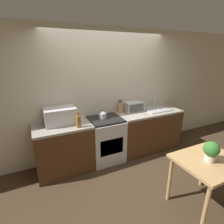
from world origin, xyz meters
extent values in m
plane|color=#3D2D1E|center=(0.00, 0.00, 0.00)|extent=(16.00, 16.00, 0.00)
cube|color=beige|center=(0.00, 1.22, 1.30)|extent=(10.00, 0.06, 2.60)
cube|color=#4C2D19|center=(-1.05, 0.88, 0.43)|extent=(1.00, 0.62, 0.86)
cube|color=#9E998E|center=(-1.05, 0.88, 0.88)|extent=(1.00, 0.62, 0.04)
cube|color=#4C2D19|center=(0.83, 0.88, 0.43)|extent=(1.44, 0.62, 0.86)
cube|color=#9E998E|center=(0.83, 0.88, 0.88)|extent=(1.44, 0.62, 0.04)
cube|color=silver|center=(-0.22, 0.88, 0.43)|extent=(0.66, 0.62, 0.86)
cube|color=black|center=(-0.22, 0.88, 0.88)|extent=(0.63, 0.57, 0.04)
cube|color=black|center=(-0.22, 0.58, 0.43)|extent=(0.47, 0.02, 0.32)
cylinder|color=#B7B7BC|center=(-0.26, 0.92, 0.95)|extent=(0.15, 0.15, 0.11)
cone|color=#B7B7BC|center=(-0.26, 0.92, 1.03)|extent=(0.14, 0.14, 0.05)
sphere|color=black|center=(-0.26, 0.92, 1.06)|extent=(0.03, 0.03, 0.03)
cube|color=silver|center=(-1.05, 0.99, 1.05)|extent=(0.55, 0.36, 0.30)
cube|color=black|center=(-1.05, 0.82, 1.05)|extent=(0.48, 0.01, 0.24)
cylinder|color=olive|center=(-0.80, 0.69, 1.00)|extent=(0.09, 0.09, 0.21)
cylinder|color=olive|center=(-0.80, 0.69, 1.15)|extent=(0.03, 0.03, 0.08)
cube|color=tan|center=(0.21, 1.09, 1.00)|extent=(0.11, 0.07, 0.21)
cylinder|color=black|center=(0.18, 1.09, 1.14)|extent=(0.01, 0.01, 0.07)
cylinder|color=black|center=(0.21, 1.09, 1.14)|extent=(0.01, 0.01, 0.07)
cylinder|color=black|center=(0.24, 1.09, 1.14)|extent=(0.01, 0.01, 0.07)
cube|color=#ADAFB5|center=(0.51, 1.04, 1.01)|extent=(0.40, 0.27, 0.22)
cube|color=black|center=(0.51, 0.91, 1.01)|extent=(0.36, 0.01, 0.17)
cube|color=#ADAFB5|center=(1.05, 0.88, 0.91)|extent=(0.58, 0.39, 0.02)
cylinder|color=#ADAFB5|center=(1.05, 1.02, 1.03)|extent=(0.03, 0.03, 0.22)
cube|color=tan|center=(0.55, -0.81, 0.75)|extent=(0.84, 0.70, 0.04)
cylinder|color=tan|center=(0.19, -1.10, 0.36)|extent=(0.05, 0.05, 0.73)
cylinder|color=tan|center=(0.19, -0.52, 0.36)|extent=(0.05, 0.05, 0.73)
cylinder|color=tan|center=(0.91, -0.52, 0.36)|extent=(0.05, 0.05, 0.73)
cylinder|color=beige|center=(0.52, -0.83, 0.82)|extent=(0.13, 0.13, 0.09)
sphere|color=#2D6B28|center=(0.52, -0.83, 0.95)|extent=(0.20, 0.20, 0.20)
camera|label=1|loc=(-1.47, -2.05, 2.10)|focal=28.00mm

